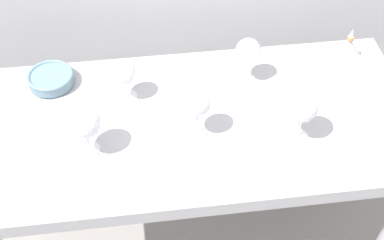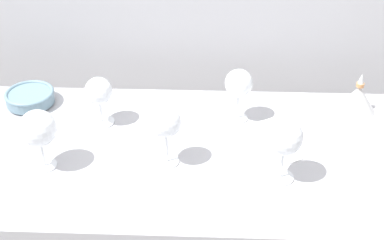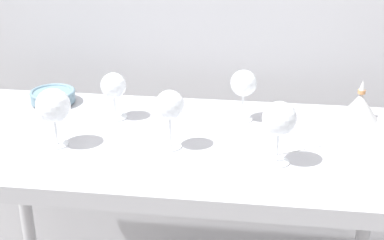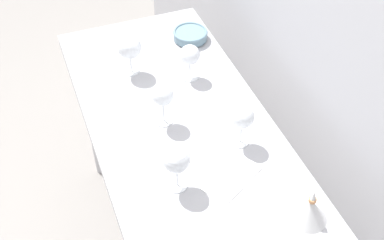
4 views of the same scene
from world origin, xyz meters
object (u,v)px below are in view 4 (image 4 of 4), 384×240
wine_glass_far_left (190,56)px  tasting_sheet_upper (223,172)px  wine_glass_far_right (242,118)px  tasting_bowl (190,35)px  decanter_funnel (310,210)px  wine_glass_near_right (177,160)px  wine_glass_near_left (129,48)px  wine_glass_near_center (163,96)px

wine_glass_far_left → tasting_sheet_upper: size_ratio=0.73×
wine_glass_far_right → tasting_bowl: wine_glass_far_right is taller
wine_glass_far_left → wine_glass_far_right: 0.41m
decanter_funnel → wine_glass_near_right: bearing=-128.3°
wine_glass_near_left → tasting_sheet_upper: wine_glass_near_left is taller
tasting_bowl → decanter_funnel: bearing=0.2°
wine_glass_far_left → tasting_bowl: size_ratio=0.99×
wine_glass_near_center → tasting_sheet_upper: 0.34m
wine_glass_near_left → wine_glass_near_right: (0.63, -0.02, 0.01)m
wine_glass_near_center → wine_glass_far_right: 0.29m
wine_glass_near_left → tasting_bowl: (-0.13, 0.31, -0.09)m
wine_glass_near_left → tasting_sheet_upper: size_ratio=0.84×
tasting_bowl → decanter_funnel: 1.02m
wine_glass_near_right → wine_glass_far_right: bearing=111.0°
tasting_bowl → wine_glass_far_right: bearing=-5.0°
wine_glass_near_center → decanter_funnel: (0.57, 0.28, -0.08)m
wine_glass_far_left → tasting_bowl: bearing=158.8°
tasting_sheet_upper → tasting_bowl: 0.78m
wine_glass_near_right → tasting_bowl: size_ratio=1.15×
wine_glass_near_left → decanter_funnel: (0.89, 0.31, -0.08)m
wine_glass_far_left → wine_glass_near_right: size_ratio=0.86×
wine_glass_near_center → wine_glass_far_left: (-0.21, 0.18, -0.02)m
decanter_funnel → tasting_bowl: bearing=-179.8°
wine_glass_far_right → tasting_sheet_upper: (0.11, -0.11, -0.12)m
wine_glass_far_left → wine_glass_near_right: bearing=-24.9°
tasting_sheet_upper → decanter_funnel: bearing=4.3°
tasting_bowl → decanter_funnel: decanter_funnel is taller
wine_glass_far_right → wine_glass_near_left: bearing=-154.4°
tasting_bowl → decanter_funnel: size_ratio=1.18×
wine_glass_near_right → decanter_funnel: 0.43m
wine_glass_near_center → wine_glass_far_right: (0.20, 0.22, -0.01)m
wine_glass_near_center → tasting_sheet_upper: wine_glass_near_center is taller
wine_glass_near_center → tasting_sheet_upper: size_ratio=0.83×
tasting_sheet_upper → wine_glass_far_right: bearing=104.1°
wine_glass_near_right → tasting_sheet_upper: size_ratio=0.85×
wine_glass_near_right → decanter_funnel: wine_glass_near_right is taller
wine_glass_near_center → tasting_bowl: size_ratio=1.12×
wine_glass_near_left → wine_glass_far_right: size_ratio=1.04×
tasting_bowl → decanter_funnel: (1.02, 0.00, 0.02)m
wine_glass_near_center → wine_glass_near_right: size_ratio=0.98×
wine_glass_far_left → wine_glass_far_right: size_ratio=0.91×
wine_glass_near_center → wine_glass_near_right: wine_glass_near_right is taller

